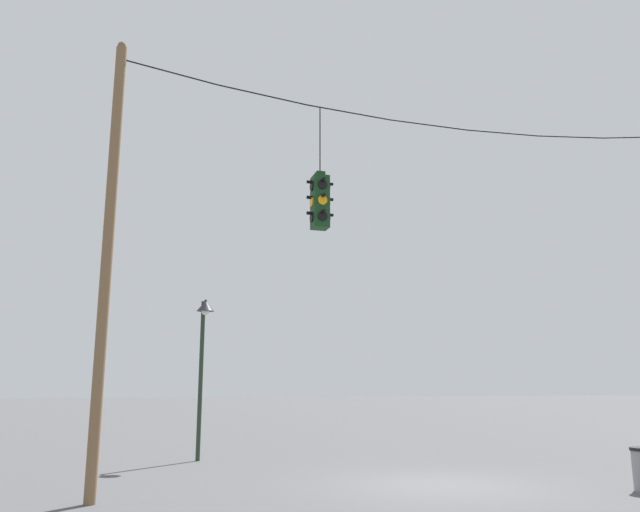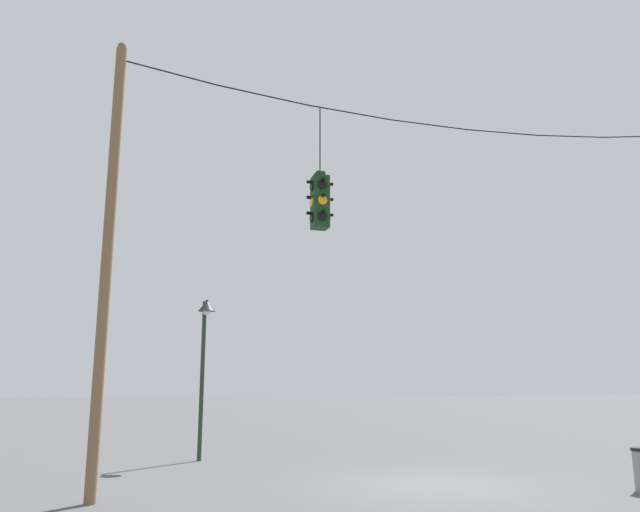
# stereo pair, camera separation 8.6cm
# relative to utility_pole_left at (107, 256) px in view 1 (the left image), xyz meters

# --- Properties ---
(ground_plane) EXTENTS (200.00, 200.00, 0.00)m
(ground_plane) POSITION_rel_utility_pole_left_xyz_m (6.82, 0.13, -4.40)
(ground_plane) COLOR #4C4C4F
(utility_pole_left) EXTENTS (0.21, 0.21, 8.83)m
(utility_pole_left) POSITION_rel_utility_pole_left_xyz_m (0.00, 0.00, 0.00)
(utility_pole_left) COLOR brown
(utility_pole_left) RESTS_ON ground_plane
(span_wire) EXTENTS (13.65, 0.03, 0.57)m
(span_wire) POSITION_rel_utility_pole_left_xyz_m (6.82, 0.00, 3.69)
(span_wire) COLOR black
(traffic_light_near_left_pole) EXTENTS (0.58, 0.58, 2.73)m
(traffic_light_near_left_pole) POSITION_rel_utility_pole_left_xyz_m (4.18, 0.00, 1.44)
(traffic_light_near_left_pole) COLOR #143819
(street_lamp) EXTENTS (0.49, 0.84, 4.40)m
(street_lamp) POSITION_rel_utility_pole_left_xyz_m (2.49, 5.62, -1.08)
(street_lamp) COLOR #233323
(street_lamp) RESTS_ON ground_plane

